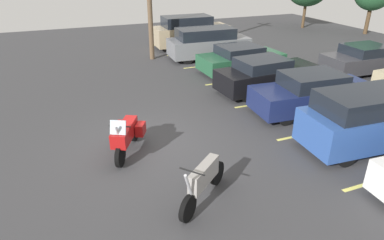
{
  "coord_description": "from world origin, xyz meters",
  "views": [
    {
      "loc": [
        9.32,
        -2.21,
        5.39
      ],
      "look_at": [
        0.46,
        1.34,
        0.86
      ],
      "focal_mm": 31.98,
      "sensor_mm": 36.0,
      "label": 1
    }
  ],
  "objects": [
    {
      "name": "ground",
      "position": [
        0.0,
        0.0,
        -0.05
      ],
      "size": [
        44.0,
        44.0,
        0.1
      ],
      "primitive_type": "cube",
      "color": "#38383A"
    },
    {
      "name": "motorcycle_touring",
      "position": [
        0.25,
        -0.68,
        0.65
      ],
      "size": [
        2.01,
        1.28,
        1.4
      ],
      "color": "black",
      "rests_on": "ground"
    },
    {
      "name": "motorcycle_second",
      "position": [
        3.16,
        0.55,
        0.59
      ],
      "size": [
        1.52,
        1.78,
        1.28
      ],
      "color": "black",
      "rests_on": "ground"
    },
    {
      "name": "parking_stripes",
      "position": [
        -1.65,
        6.39,
        0.0
      ],
      "size": [
        23.34,
        4.73,
        0.01
      ],
      "color": "#EAE066",
      "rests_on": "ground"
    },
    {
      "name": "car_tan",
      "position": [
        -11.86,
        6.16,
        1.01
      ],
      "size": [
        1.96,
        4.94,
        2.03
      ],
      "color": "tan",
      "rests_on": "ground"
    },
    {
      "name": "car_grey",
      "position": [
        -8.9,
        6.1,
        0.9
      ],
      "size": [
        2.06,
        4.76,
        1.77
      ],
      "color": "slate",
      "rests_on": "ground"
    },
    {
      "name": "car_green",
      "position": [
        -5.75,
        6.54,
        0.69
      ],
      "size": [
        2.11,
        4.39,
        1.39
      ],
      "color": "#235638",
      "rests_on": "ground"
    },
    {
      "name": "car_black",
      "position": [
        -2.88,
        6.26,
        0.72
      ],
      "size": [
        2.04,
        4.76,
        1.5
      ],
      "color": "black",
      "rests_on": "ground"
    },
    {
      "name": "car_navy",
      "position": [
        -0.26,
        6.58,
        0.74
      ],
      "size": [
        2.09,
        4.83,
        1.55
      ],
      "color": "navy",
      "rests_on": "ground"
    },
    {
      "name": "car_blue",
      "position": [
        2.58,
        6.39,
        0.92
      ],
      "size": [
        2.04,
        4.55,
        1.85
      ],
      "color": "#2D519E",
      "rests_on": "ground"
    },
    {
      "name": "car_far_charcoal",
      "position": [
        -3.27,
        12.58,
        0.7
      ],
      "size": [
        2.04,
        4.87,
        1.44
      ],
      "color": "#38383D",
      "rests_on": "ground"
    }
  ]
}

